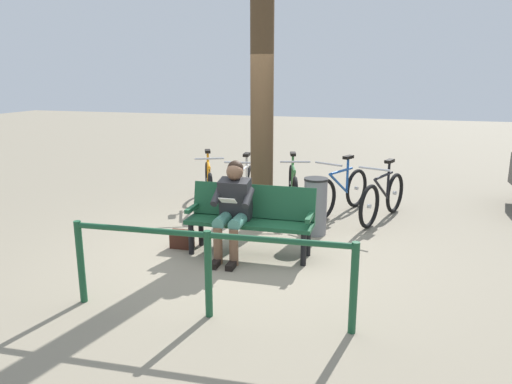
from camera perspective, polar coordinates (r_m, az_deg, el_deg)
name	(u,v)px	position (r m, az deg, el deg)	size (l,w,h in m)	color
ground_plane	(236,254)	(6.20, -2.39, -7.38)	(40.00, 40.00, 0.00)	gray
bench	(251,215)	(6.10, -0.59, -2.69)	(1.61, 0.51, 0.87)	#194C2D
person_reading	(233,205)	(5.95, -2.74, -1.53)	(0.50, 0.77, 1.20)	#262628
handbag	(182,239)	(6.45, -8.74, -5.54)	(0.30, 0.14, 0.24)	#3F1E14
tree_trunk	(262,86)	(7.00, 0.72, 12.39)	(0.33, 0.33, 4.13)	#4C3823
litter_bin	(315,206)	(6.89, 7.03, -1.69)	(0.34, 0.34, 0.82)	slate
bicycle_blue	(383,197)	(7.78, 14.76, -0.63)	(0.69, 1.60, 0.94)	black
bicycle_silver	(341,192)	(8.00, 10.02, 0.02)	(0.77, 1.55, 0.94)	black
bicycle_red	(293,188)	(8.18, 4.40, 0.49)	(0.60, 1.64, 0.94)	black
bicycle_green	(245,189)	(8.09, -1.36, 0.38)	(0.48, 1.68, 0.94)	black
bicycle_black	(209,184)	(8.49, -5.59, 0.96)	(0.77, 1.55, 0.94)	black
railing_fence	(208,259)	(4.51, -5.70, -7.86)	(2.72, 0.22, 0.85)	#194C2D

